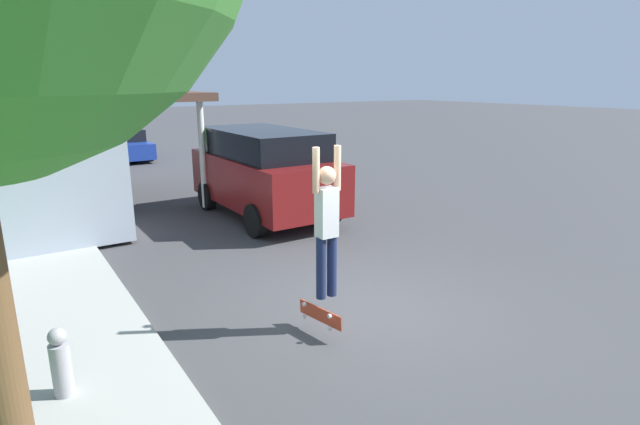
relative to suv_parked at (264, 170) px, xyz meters
The scene contains 7 objects.
ground_plane 5.83m from the suv_parked, 103.28° to the right, with size 120.00×120.00×0.00m, color #3D3D3F.
sidewalk 5.05m from the suv_parked, behind, with size 1.80×80.00×0.10m.
suv_parked is the anchor object (origin of this frame).
car_down_street 11.85m from the suv_parked, 94.00° to the left, with size 1.90×4.54×1.29m.
skateboarder 6.05m from the suv_parked, 109.60° to the right, with size 0.41×0.23×1.99m.
skateboard 6.20m from the suv_parked, 110.67° to the right, with size 0.20×0.78×0.24m.
fire_hydrant 7.59m from the suv_parked, 133.25° to the right, with size 0.20×0.20×0.75m.
Camera 1 is at (-4.14, -5.18, 3.25)m, focal length 28.00 mm.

